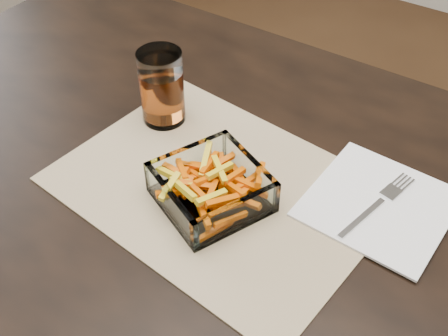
{
  "coord_description": "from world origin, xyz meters",
  "views": [
    {
      "loc": [
        0.21,
        -0.45,
        1.33
      ],
      "look_at": [
        -0.12,
        0.04,
        0.78
      ],
      "focal_mm": 45.0,
      "sensor_mm": 36.0,
      "label": 1
    }
  ],
  "objects_px": {
    "fork": "(379,203)",
    "dining_table": "(277,273)",
    "tumbler": "(162,89)",
    "glass_bowl": "(211,190)"
  },
  "relations": [
    {
      "from": "tumbler",
      "to": "fork",
      "type": "distance_m",
      "value": 0.37
    },
    {
      "from": "dining_table",
      "to": "tumbler",
      "type": "xyz_separation_m",
      "value": [
        -0.28,
        0.11,
        0.15
      ]
    },
    {
      "from": "dining_table",
      "to": "tumbler",
      "type": "bearing_deg",
      "value": 159.1
    },
    {
      "from": "dining_table",
      "to": "tumbler",
      "type": "relative_size",
      "value": 12.97
    },
    {
      "from": "tumbler",
      "to": "glass_bowl",
      "type": "bearing_deg",
      "value": -33.0
    },
    {
      "from": "glass_bowl",
      "to": "tumbler",
      "type": "xyz_separation_m",
      "value": [
        -0.17,
        0.11,
        0.04
      ]
    },
    {
      "from": "fork",
      "to": "dining_table",
      "type": "bearing_deg",
      "value": -114.38
    },
    {
      "from": "dining_table",
      "to": "tumbler",
      "type": "height_order",
      "value": "tumbler"
    },
    {
      "from": "dining_table",
      "to": "glass_bowl",
      "type": "bearing_deg",
      "value": -178.32
    },
    {
      "from": "dining_table",
      "to": "fork",
      "type": "bearing_deg",
      "value": 53.34
    }
  ]
}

